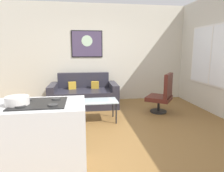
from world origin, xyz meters
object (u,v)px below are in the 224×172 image
(couch, at_px, (84,96))
(wall_painting, at_px, (87,44))
(armchair, at_px, (163,95))
(coffee_table, at_px, (93,102))
(mixing_bowl, at_px, (17,101))

(couch, height_order, wall_painting, wall_painting)
(armchair, height_order, wall_painting, wall_painting)
(coffee_table, bearing_deg, couch, 98.47)
(couch, xyz_separation_m, coffee_table, (0.18, -1.18, 0.12))
(coffee_table, xyz_separation_m, armchair, (1.68, 0.32, 0.04))
(coffee_table, xyz_separation_m, wall_painting, (-0.05, 1.77, 1.26))
(armchair, xyz_separation_m, mixing_bowl, (-2.62, -2.13, 0.50))
(coffee_table, distance_m, armchair, 1.72)
(coffee_table, height_order, mixing_bowl, mixing_bowl)
(couch, relative_size, armchair, 1.85)
(armchair, xyz_separation_m, wall_painting, (-1.73, 1.45, 1.23))
(armchair, relative_size, wall_painting, 1.09)
(coffee_table, height_order, armchair, armchair)
(couch, relative_size, coffee_table, 1.73)
(couch, height_order, coffee_table, couch)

